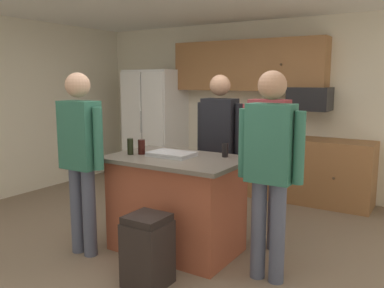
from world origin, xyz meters
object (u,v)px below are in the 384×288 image
object	(u,v)px
glass_stout_tall	(130,146)
glass_short_whisky	(225,150)
microwave_over_range	(310,99)
person_guest_right	(268,148)
person_guest_by_door	(80,151)
trash_bin	(148,251)
glass_pilsner	(142,147)
person_elder_center	(270,162)
refrigerator	(155,125)
person_host_foreground	(219,140)
serving_tray	(172,154)
kitchen_island	(176,203)

from	to	relation	value
glass_stout_tall	glass_short_whisky	size ratio (longest dim) A/B	1.16
microwave_over_range	person_guest_right	bearing A→B (deg)	-85.76
person_guest_by_door	trash_bin	world-z (taller)	person_guest_by_door
person_guest_right	glass_pilsner	bearing A→B (deg)	-8.15
person_guest_right	trash_bin	world-z (taller)	person_guest_right
person_guest_by_door	person_elder_center	xyz separation A→B (m)	(1.74, 0.45, 0.00)
refrigerator	glass_stout_tall	xyz separation A→B (m)	(1.52, -2.42, 0.10)
person_host_foreground	person_elder_center	distance (m)	1.31
serving_tray	kitchen_island	bearing A→B (deg)	-15.08
person_host_foreground	trash_bin	world-z (taller)	person_host_foreground
person_host_foreground	glass_pilsner	distance (m)	0.96
person_guest_by_door	person_guest_right	distance (m)	1.84
kitchen_island	glass_short_whisky	distance (m)	0.73
person_guest_right	glass_short_whisky	world-z (taller)	person_guest_right
person_guest_by_door	person_guest_right	xyz separation A→B (m)	(1.47, 1.10, 0.00)
kitchen_island	person_host_foreground	world-z (taller)	person_host_foreground
refrigerator	trash_bin	world-z (taller)	refrigerator
glass_stout_tall	trash_bin	bearing A→B (deg)	-41.37
microwave_over_range	person_guest_by_door	distance (m)	3.28
glass_stout_tall	microwave_over_range	bearing A→B (deg)	66.97
microwave_over_range	person_guest_by_door	bearing A→B (deg)	-114.19
microwave_over_range	person_host_foreground	distance (m)	1.76
person_guest_right	glass_pilsner	xyz separation A→B (m)	(-1.13, -0.60, -0.01)
glass_pilsner	trash_bin	world-z (taller)	glass_pilsner
glass_short_whisky	person_guest_right	bearing A→B (deg)	40.31
kitchen_island	serving_tray	bearing A→B (deg)	164.92
glass_short_whisky	person_guest_by_door	bearing A→B (deg)	-144.20
kitchen_island	person_guest_right	xyz separation A→B (m)	(0.75, 0.54, 0.56)
microwave_over_range	person_guest_by_door	xyz separation A→B (m)	(-1.33, -2.97, -0.41)
serving_tray	glass_short_whisky	bearing A→B (deg)	27.26
microwave_over_range	trash_bin	distance (m)	3.36
person_guest_by_door	serving_tray	xyz separation A→B (m)	(0.67, 0.58, -0.06)
kitchen_island	glass_short_whisky	world-z (taller)	glass_short_whisky
person_guest_by_door	person_guest_right	bearing A→B (deg)	-0.80
trash_bin	refrigerator	bearing A→B (deg)	126.05
refrigerator	glass_pilsner	distance (m)	2.85
person_host_foreground	person_elder_center	size ratio (longest dim) A/B	0.99
microwave_over_range	person_guest_right	distance (m)	1.91
refrigerator	serving_tray	distance (m)	2.98
kitchen_island	person_elder_center	distance (m)	1.16
person_guest_right	glass_stout_tall	xyz separation A→B (m)	(-1.22, -0.67, 0.00)
microwave_over_range	trash_bin	xyz separation A→B (m)	(-0.41, -3.13, -1.15)
refrigerator	glass_pilsner	xyz separation A→B (m)	(1.61, -2.35, 0.10)
refrigerator	person_guest_by_door	xyz separation A→B (m)	(1.27, -2.85, 0.10)
kitchen_island	glass_stout_tall	size ratio (longest dim) A/B	8.20
refrigerator	serving_tray	world-z (taller)	refrigerator
microwave_over_range	glass_stout_tall	distance (m)	2.79
person_elder_center	person_guest_right	bearing A→B (deg)	-61.47
refrigerator	person_host_foreground	xyz separation A→B (m)	(2.05, -1.50, 0.09)
person_guest_by_door	glass_stout_tall	distance (m)	0.50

